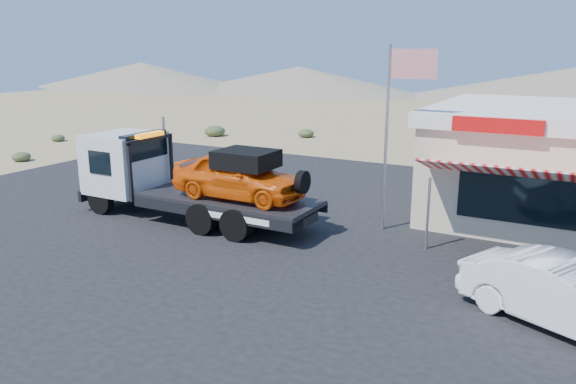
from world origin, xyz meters
name	(u,v)px	position (x,y,z in m)	size (l,w,h in m)	color
ground	(186,247)	(0.00, 0.00, 0.00)	(120.00, 120.00, 0.00)	#917952
asphalt_lot	(290,229)	(2.00, 3.00, 0.01)	(32.00, 24.00, 0.02)	black
tow_truck	(189,176)	(-1.60, 2.30, 1.59)	(8.85, 2.62, 2.96)	black
white_sedan	(566,295)	(10.43, -0.10, 0.76)	(1.57, 4.49, 1.48)	silver
flagpole	(394,117)	(4.93, 4.50, 3.76)	(1.55, 0.10, 6.00)	#99999E
desert_scrub	(126,147)	(-13.19, 10.92, 0.31)	(24.07, 31.46, 0.77)	#364625
distant_hills	(410,82)	(-9.77, 55.14, 1.89)	(126.00, 48.00, 4.20)	#726B59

